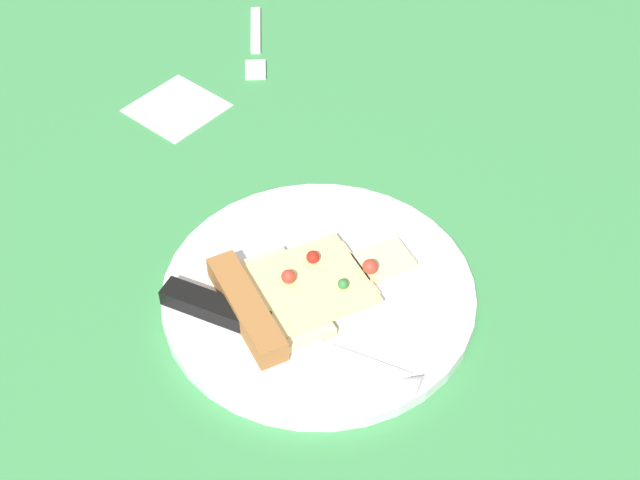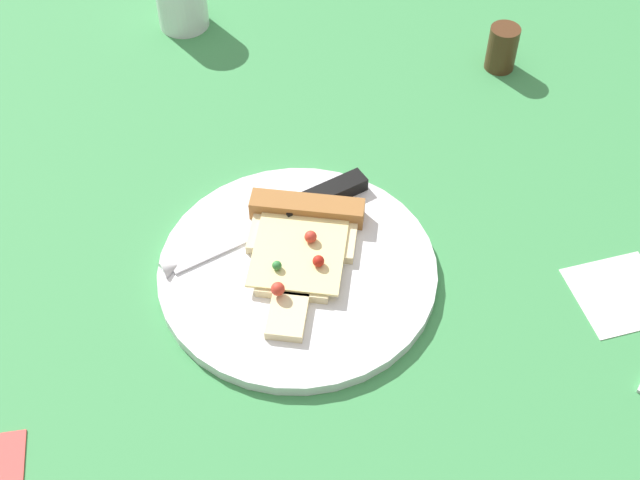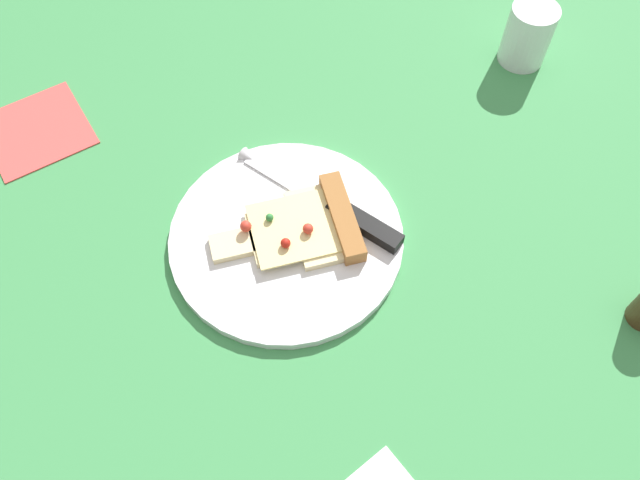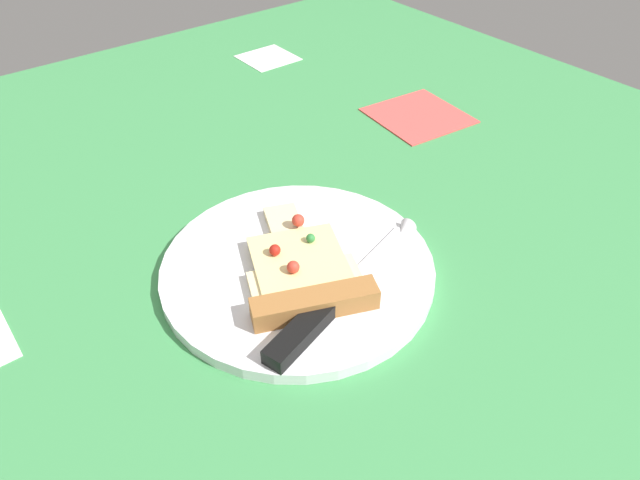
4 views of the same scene
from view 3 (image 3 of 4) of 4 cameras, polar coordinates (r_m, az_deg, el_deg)
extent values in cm
cube|color=#3D8C4C|center=(79.33, 6.59, -1.98)|extent=(159.20, 159.20, 3.00)
cylinder|color=silver|center=(78.15, -3.00, 0.21)|extent=(28.30, 28.30, 1.31)
cube|color=beige|center=(77.61, -0.16, 1.30)|extent=(12.47, 9.83, 1.00)
cube|color=beige|center=(77.06, -4.12, 0.40)|extent=(8.82, 7.98, 1.00)
cube|color=beige|center=(76.90, -7.75, -0.43)|extent=(5.35, 6.20, 1.00)
cube|color=#EDD88C|center=(76.71, -2.33, 1.07)|extent=(12.39, 12.81, 0.30)
cube|color=#9E6633|center=(77.56, 1.98, 2.02)|extent=(12.06, 7.10, 2.20)
sphere|color=red|center=(75.69, -1.07, 1.01)|extent=(1.27, 1.27, 1.27)
sphere|color=red|center=(76.29, -6.58, 1.22)|extent=(1.37, 1.37, 1.37)
sphere|color=#2D7A38|center=(76.93, -4.48, 2.00)|extent=(0.96, 0.96, 0.96)
sphere|color=#B21E14|center=(74.81, -3.06, -0.27)|extent=(1.19, 1.19, 1.19)
cube|color=silver|center=(81.97, -3.08, 5.35)|extent=(12.09, 5.19, 0.30)
cone|color=silver|center=(84.49, -6.32, 7.26)|extent=(2.47, 2.47, 2.00)
cube|color=black|center=(77.53, 3.94, 1.41)|extent=(10.22, 4.84, 1.60)
cylinder|color=white|center=(99.67, 17.90, 16.89)|extent=(6.63, 6.63, 8.79)
cube|color=#E54C47|center=(96.55, -23.76, 8.91)|extent=(14.35, 14.35, 0.40)
camera|label=1|loc=(0.94, 7.23, 56.24)|focal=51.31mm
camera|label=2|loc=(0.56, -82.19, 16.20)|focal=48.35mm
camera|label=4|loc=(0.64, 41.68, 20.95)|focal=32.04mm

